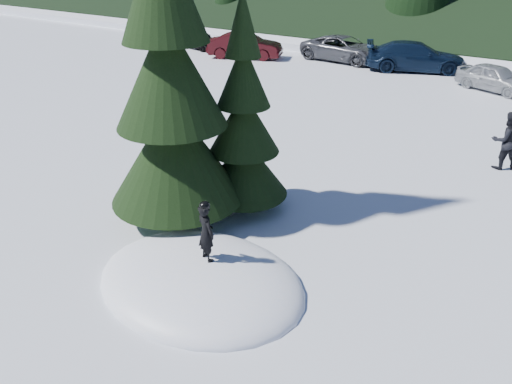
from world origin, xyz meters
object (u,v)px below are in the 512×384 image
Objects in this scene: car_4 at (495,78)px; child_skier at (206,232)px; car_0 at (198,38)px; car_2 at (344,49)px; spruce_tall at (170,87)px; car_3 at (416,56)px; car_1 at (245,46)px; spruce_short at (244,130)px; adult_0 at (506,140)px.

child_skier is at bearing -162.84° from car_4.
car_2 is at bearing -68.90° from car_0.
child_skier is 0.34× the size of car_0.
car_4 is (1.65, 18.83, -0.48)m from child_skier.
spruce_tall reaches higher than car_3.
spruce_tall is at bearing -171.63° from car_1.
car_0 is 0.82× the size of car_1.
spruce_tall is 19.38m from car_3.
car_2 reaches higher than car_4.
car_1 reaches higher than car_0.
car_2 is at bearing 98.63° from car_4.
spruce_short is 18.94m from car_1.
spruce_tall is 1.60× the size of spruce_short.
spruce_short is at bearing -168.07° from car_4.
spruce_short reaches higher than car_4.
car_2 is 0.96× the size of car_3.
car_2 is (9.60, 1.79, 0.08)m from car_0.
adult_0 is at bearing -132.48° from car_2.
child_skier reaches higher than car_0.
car_1 is at bearing 120.64° from car_2.
spruce_short is 18.90m from car_2.
spruce_tall is 1.96× the size of car_1.
car_0 is at bearing 57.20° from car_1.
spruce_tall is at bearing -130.13° from car_0.
spruce_short is 1.48× the size of car_0.
car_1 is 0.84× the size of car_3.
car_0 is (-20.37, 9.68, -0.27)m from adult_0.
car_3 is (13.85, 1.65, 0.14)m from car_0.
car_1 is (-11.01, 15.35, -1.38)m from spruce_short.
spruce_short is 4.39× the size of child_skier.
spruce_tall reaches higher than car_0.
adult_0 is at bearing -92.69° from child_skier.
child_skier is (2.21, -1.57, -2.23)m from spruce_tall.
car_0 is 18.25m from car_4.
car_0 is at bearing 73.44° from car_3.
car_2 is at bearing -52.40° from child_skier.
car_4 is at bearing -137.26° from car_3.
car_3 is at bearing 91.58° from spruce_tall.
car_4 is (2.87, 15.85, -1.49)m from spruce_short.
car_3 is 1.46× the size of car_4.
child_skier is 10.17m from adult_0.
car_3 is (-2.74, 20.77, -0.33)m from child_skier.
spruce_short is at bearing -157.82° from car_2.
car_1 is at bearing -89.78° from car_0.
adult_0 reaches higher than car_0.
child_skier is at bearing -157.19° from car_2.
spruce_short reaches higher than child_skier.
adult_0 is 0.34× the size of car_3.
adult_0 is at bearing 52.73° from spruce_tall.
spruce_tall reaches higher than child_skier.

